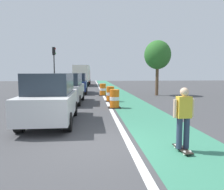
{
  "coord_description": "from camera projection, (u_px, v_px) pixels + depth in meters",
  "views": [
    {
      "loc": [
        -0.17,
        -6.06,
        2.06
      ],
      "look_at": [
        0.71,
        3.23,
        1.1
      ],
      "focal_mm": 34.41,
      "sensor_mm": 36.0,
      "label": 1
    }
  ],
  "objects": [
    {
      "name": "bike_lane_strip",
      "position": [
        122.0,
        97.0,
        18.34
      ],
      "size": [
        2.5,
        80.0,
        0.01
      ],
      "primitive_type": "cube",
      "color": "#387F60",
      "rests_on": "ground"
    },
    {
      "name": "parked_suv_third",
      "position": [
        77.0,
        83.0,
        21.7
      ],
      "size": [
        1.94,
        4.61,
        2.04
      ],
      "color": "navy",
      "rests_on": "ground"
    },
    {
      "name": "parked_suv_second",
      "position": [
        68.0,
        88.0,
        14.68
      ],
      "size": [
        2.07,
        4.67,
        2.04
      ],
      "color": "#9EA0A5",
      "rests_on": "ground"
    },
    {
      "name": "street_tree_sidewalk",
      "position": [
        158.0,
        55.0,
        19.45
      ],
      "size": [
        2.4,
        2.4,
        5.0
      ],
      "color": "brown",
      "rests_on": "ground"
    },
    {
      "name": "traffic_barrel_back",
      "position": [
        103.0,
        90.0,
        19.59
      ],
      "size": [
        0.73,
        0.73,
        1.09
      ],
      "color": "orange",
      "rests_on": "ground"
    },
    {
      "name": "delivery_truck_down_block",
      "position": [
        82.0,
        74.0,
        35.01
      ],
      "size": [
        2.6,
        7.68,
        3.23
      ],
      "color": "silver",
      "rests_on": "ground"
    },
    {
      "name": "ground_plane",
      "position": [
        98.0,
        144.0,
        6.23
      ],
      "size": [
        100.0,
        100.0,
        0.0
      ],
      "primitive_type": "plane",
      "color": "#424244"
    },
    {
      "name": "traffic_light_corner",
      "position": [
        54.0,
        61.0,
        25.51
      ],
      "size": [
        0.41,
        0.32,
        5.1
      ],
      "color": "#2D2D2D",
      "rests_on": "ground"
    },
    {
      "name": "traffic_barrel_mid",
      "position": [
        110.0,
        94.0,
        15.49
      ],
      "size": [
        0.73,
        0.73,
        1.09
      ],
      "color": "orange",
      "rests_on": "ground"
    },
    {
      "name": "pedestrian_crossing",
      "position": [
        56.0,
        84.0,
        23.25
      ],
      "size": [
        0.34,
        0.2,
        1.61
      ],
      "color": "#33333D",
      "rests_on": "ground"
    },
    {
      "name": "parked_suv_nearest",
      "position": [
        51.0,
        98.0,
        8.84
      ],
      "size": [
        1.92,
        4.6,
        2.04
      ],
      "color": "silver",
      "rests_on": "ground"
    },
    {
      "name": "traffic_barrel_front",
      "position": [
        114.0,
        99.0,
        12.62
      ],
      "size": [
        0.73,
        0.73,
        1.09
      ],
      "color": "orange",
      "rests_on": "ground"
    },
    {
      "name": "skateboarder_on_lane",
      "position": [
        183.0,
        117.0,
        5.58
      ],
      "size": [
        0.57,
        0.81,
        1.69
      ],
      "color": "black",
      "rests_on": "ground"
    },
    {
      "name": "lane_divider_stripe",
      "position": [
        104.0,
        97.0,
        18.2
      ],
      "size": [
        0.2,
        80.0,
        0.01
      ],
      "primitive_type": "cube",
      "color": "silver",
      "rests_on": "ground"
    }
  ]
}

